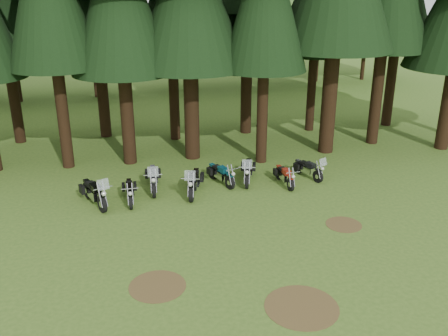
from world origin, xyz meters
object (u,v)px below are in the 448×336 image
at_px(motorcycle_6, 285,176).
at_px(motorcycle_4, 221,175).
at_px(motorcycle_3, 194,183).
at_px(motorcycle_0, 94,194).
at_px(motorcycle_1, 130,192).
at_px(motorcycle_5, 248,172).
at_px(motorcycle_7, 308,169).
at_px(motorcycle_2, 153,179).

bearing_deg(motorcycle_6, motorcycle_4, 161.59).
distance_m(motorcycle_3, motorcycle_4, 1.66).
height_order(motorcycle_4, motorcycle_6, motorcycle_4).
bearing_deg(motorcycle_0, motorcycle_1, -20.99).
height_order(motorcycle_5, motorcycle_7, motorcycle_5).
xyz_separation_m(motorcycle_2, motorcycle_6, (5.96, -0.77, -0.10)).
distance_m(motorcycle_1, motorcycle_2, 1.51).
distance_m(motorcycle_0, motorcycle_2, 2.76).
xyz_separation_m(motorcycle_3, motorcycle_5, (2.70, 0.82, -0.02)).
bearing_deg(motorcycle_7, motorcycle_5, 156.40).
height_order(motorcycle_1, motorcycle_7, motorcycle_7).
xyz_separation_m(motorcycle_6, motorcycle_7, (1.38, 0.56, 0.01)).
distance_m(motorcycle_3, motorcycle_6, 4.25).
distance_m(motorcycle_5, motorcycle_7, 2.94).
xyz_separation_m(motorcycle_0, motorcycle_1, (1.46, 0.00, -0.09)).
relative_size(motorcycle_6, motorcycle_7, 1.01).
height_order(motorcycle_0, motorcycle_7, motorcycle_0).
distance_m(motorcycle_0, motorcycle_4, 5.78).
relative_size(motorcycle_4, motorcycle_5, 0.88).
distance_m(motorcycle_6, motorcycle_7, 1.49).
bearing_deg(motorcycle_4, motorcycle_5, -21.45).
bearing_deg(motorcycle_6, motorcycle_3, 178.20).
distance_m(motorcycle_1, motorcycle_5, 5.59).
relative_size(motorcycle_4, motorcycle_7, 1.04).
xyz_separation_m(motorcycle_2, motorcycle_5, (4.40, -0.02, -0.02)).
xyz_separation_m(motorcycle_1, motorcycle_2, (1.10, 1.03, 0.08)).
relative_size(motorcycle_3, motorcycle_5, 1.04).
distance_m(motorcycle_5, motorcycle_6, 1.73).
distance_m(motorcycle_2, motorcycle_3, 1.90).
relative_size(motorcycle_0, motorcycle_3, 0.99).
bearing_deg(motorcycle_1, motorcycle_7, 6.29).
distance_m(motorcycle_2, motorcycle_6, 6.01).
height_order(motorcycle_4, motorcycle_7, motorcycle_7).
bearing_deg(motorcycle_5, motorcycle_6, -7.94).
relative_size(motorcycle_5, motorcycle_6, 1.16).
bearing_deg(motorcycle_0, motorcycle_2, 0.90).
distance_m(motorcycle_1, motorcycle_3, 2.81).
distance_m(motorcycle_0, motorcycle_3, 4.27).
bearing_deg(motorcycle_0, motorcycle_3, -18.45).
relative_size(motorcycle_1, motorcycle_4, 1.02).
relative_size(motorcycle_1, motorcycle_6, 1.04).
distance_m(motorcycle_4, motorcycle_7, 4.22).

